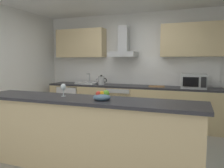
# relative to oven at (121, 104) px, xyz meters

# --- Properties ---
(ground) EXTENTS (5.53, 4.93, 0.02)m
(ground) POSITION_rel_oven_xyz_m (0.18, -1.62, -0.47)
(ground) COLOR gray
(wall_back) EXTENTS (5.53, 0.12, 2.60)m
(wall_back) POSITION_rel_oven_xyz_m (0.18, 0.41, 0.84)
(wall_back) COLOR white
(wall_back) RESTS_ON ground
(backsplash_tile) EXTENTS (3.85, 0.02, 0.66)m
(backsplash_tile) POSITION_rel_oven_xyz_m (0.18, 0.33, 0.77)
(backsplash_tile) COLOR white
(counter_back) EXTENTS (3.98, 0.60, 0.90)m
(counter_back) POSITION_rel_oven_xyz_m (0.18, 0.03, -0.01)
(counter_back) COLOR #D1B784
(counter_back) RESTS_ON ground
(counter_island) EXTENTS (3.12, 0.64, 0.98)m
(counter_island) POSITION_rel_oven_xyz_m (0.23, -2.34, 0.03)
(counter_island) COLOR #D1B784
(counter_island) RESTS_ON ground
(upper_cabinets) EXTENTS (3.93, 0.32, 0.70)m
(upper_cabinets) POSITION_rel_oven_xyz_m (0.18, 0.18, 1.45)
(upper_cabinets) COLOR #D1B784
(oven) EXTENTS (0.60, 0.62, 0.80)m
(oven) POSITION_rel_oven_xyz_m (0.00, 0.00, 0.00)
(oven) COLOR slate
(oven) RESTS_ON ground
(refrigerator) EXTENTS (0.58, 0.60, 0.85)m
(refrigerator) POSITION_rel_oven_xyz_m (-1.32, -0.00, -0.03)
(refrigerator) COLOR white
(refrigerator) RESTS_ON ground
(microwave) EXTENTS (0.50, 0.38, 0.30)m
(microwave) POSITION_rel_oven_xyz_m (1.59, -0.03, 0.59)
(microwave) COLOR #B7BABC
(microwave) RESTS_ON counter_back
(sink) EXTENTS (0.50, 0.40, 0.26)m
(sink) POSITION_rel_oven_xyz_m (-0.89, 0.01, 0.47)
(sink) COLOR silver
(sink) RESTS_ON counter_back
(kettle) EXTENTS (0.29, 0.15, 0.24)m
(kettle) POSITION_rel_oven_xyz_m (-0.50, -0.03, 0.55)
(kettle) COLOR #B7BABC
(kettle) RESTS_ON counter_back
(range_hood) EXTENTS (0.62, 0.45, 0.72)m
(range_hood) POSITION_rel_oven_xyz_m (-0.00, 0.13, 1.33)
(range_hood) COLOR #B7BABC
(wine_glass) EXTENTS (0.08, 0.08, 0.18)m
(wine_glass) POSITION_rel_oven_xyz_m (-0.10, -2.28, 0.64)
(wine_glass) COLOR silver
(wine_glass) RESTS_ON counter_island
(fruit_bowl) EXTENTS (0.22, 0.22, 0.13)m
(fruit_bowl) POSITION_rel_oven_xyz_m (0.52, -2.38, 0.56)
(fruit_bowl) COLOR slate
(fruit_bowl) RESTS_ON counter_island
(chopping_board) EXTENTS (0.37, 0.27, 0.02)m
(chopping_board) POSITION_rel_oven_xyz_m (0.82, -0.02, 0.45)
(chopping_board) COLOR #9E7247
(chopping_board) RESTS_ON counter_back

